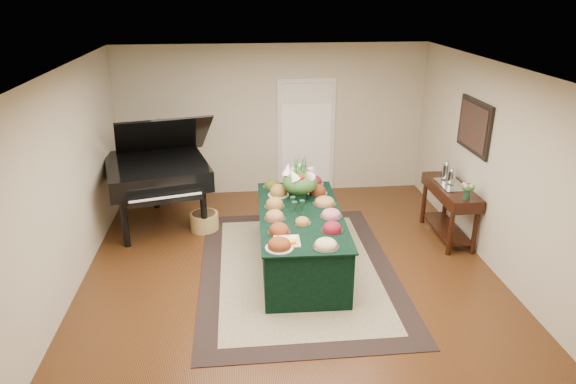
{
  "coord_description": "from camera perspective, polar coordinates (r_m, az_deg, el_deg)",
  "views": [
    {
      "loc": [
        -0.64,
        -6.01,
        3.61
      ],
      "look_at": [
        0.0,
        0.3,
        1.05
      ],
      "focal_mm": 32.0,
      "sensor_mm": 36.0,
      "label": 1
    }
  ],
  "objects": [
    {
      "name": "area_rug",
      "position": [
        7.09,
        1.08,
        -8.57
      ],
      "size": [
        2.62,
        3.66,
        0.01
      ],
      "color": "black",
      "rests_on": "ground"
    },
    {
      "name": "buffet_table",
      "position": [
        7.01,
        1.39,
        -5.29
      ],
      "size": [
        1.17,
        2.36,
        0.79
      ],
      "color": "black",
      "rests_on": "ground"
    },
    {
      "name": "cutting_board",
      "position": [
        6.09,
        -0.13,
        -5.21
      ],
      "size": [
        0.32,
        0.32,
        0.1
      ],
      "color": "tan",
      "rests_on": "buffet_table"
    },
    {
      "name": "mahogany_sideboard",
      "position": [
        8.06,
        17.57,
        -0.61
      ],
      "size": [
        0.45,
        1.29,
        0.85
      ],
      "color": "black",
      "rests_on": "ground"
    },
    {
      "name": "grand_piano",
      "position": [
        8.3,
        -14.29,
        2.37
      ],
      "size": [
        1.86,
        2.07,
        1.82
      ],
      "color": "black",
      "rests_on": "ground"
    },
    {
      "name": "wicker_basket",
      "position": [
        8.24,
        -9.27,
        -3.24
      ],
      "size": [
        0.44,
        0.44,
        0.28
      ],
      "primitive_type": "cylinder",
      "color": "olive",
      "rests_on": "ground"
    },
    {
      "name": "tea_service",
      "position": [
        8.06,
        17.47,
        1.77
      ],
      "size": [
        0.34,
        0.58,
        0.3
      ],
      "color": "silver",
      "rests_on": "mahogany_sideboard"
    },
    {
      "name": "floral_centerpiece",
      "position": [
        7.22,
        1.35,
        1.57
      ],
      "size": [
        0.52,
        0.52,
        0.52
      ],
      "color": "#153420",
      "rests_on": "buffet_table"
    },
    {
      "name": "wall_painting",
      "position": [
        7.82,
        19.99,
        6.88
      ],
      "size": [
        0.05,
        0.95,
        0.75
      ],
      "color": "black",
      "rests_on": "ground"
    },
    {
      "name": "kitchen_doorway",
      "position": [
        9.43,
        2.01,
        6.03
      ],
      "size": [
        1.05,
        0.07,
        2.1
      ],
      "color": "silver",
      "rests_on": "ground"
    },
    {
      "name": "food_platters",
      "position": [
        6.89,
        1.26,
        -1.76
      ],
      "size": [
        1.07,
        2.33,
        0.13
      ],
      "color": "silver",
      "rests_on": "buffet_table"
    },
    {
      "name": "green_goblets",
      "position": [
        6.85,
        0.94,
        -1.52
      ],
      "size": [
        0.19,
        0.24,
        0.18
      ],
      "color": "#153420",
      "rests_on": "buffet_table"
    },
    {
      "name": "ground",
      "position": [
        7.04,
        0.25,
        -8.87
      ],
      "size": [
        6.0,
        6.0,
        0.0
      ],
      "primitive_type": "plane",
      "color": "black",
      "rests_on": "ground"
    },
    {
      "name": "pink_bouquet",
      "position": [
        7.49,
        19.36,
        0.43
      ],
      "size": [
        0.2,
        0.2,
        0.25
      ],
      "color": "#153420",
      "rests_on": "mahogany_sideboard"
    }
  ]
}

